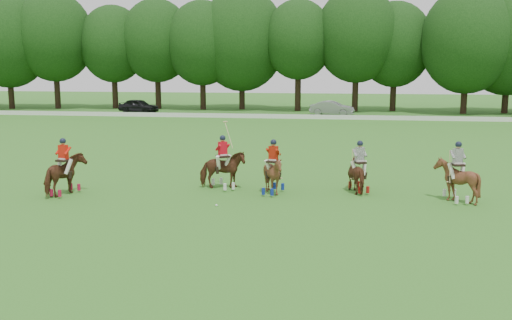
# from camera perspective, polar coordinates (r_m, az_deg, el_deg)

# --- Properties ---
(ground) EXTENTS (180.00, 180.00, 0.00)m
(ground) POSITION_cam_1_polar(r_m,az_deg,el_deg) (20.83, -6.08, -5.59)
(ground) COLOR #367220
(ground) RESTS_ON ground
(tree_line) EXTENTS (117.98, 14.32, 14.75)m
(tree_line) POSITION_cam_1_polar(r_m,az_deg,el_deg) (67.72, 4.53, 11.88)
(tree_line) COLOR black
(tree_line) RESTS_ON ground
(boundary_rail) EXTENTS (120.00, 0.10, 0.44)m
(boundary_rail) POSITION_cam_1_polar(r_m,az_deg,el_deg) (57.91, 3.45, 4.37)
(boundary_rail) COLOR white
(boundary_rail) RESTS_ON ground
(car_left) EXTENTS (4.91, 2.84, 1.57)m
(car_left) POSITION_cam_1_polar(r_m,az_deg,el_deg) (66.17, -11.66, 5.32)
(car_left) COLOR black
(car_left) RESTS_ON ground
(car_mid) EXTENTS (4.89, 2.37, 1.54)m
(car_mid) POSITION_cam_1_polar(r_m,az_deg,el_deg) (62.12, 7.61, 5.16)
(car_mid) COLOR gray
(car_mid) RESTS_ON ground
(polo_red_a) EXTENTS (1.31, 2.16, 2.40)m
(polo_red_a) POSITION_cam_1_polar(r_m,az_deg,el_deg) (25.13, -18.60, -1.37)
(polo_red_a) COLOR #482713
(polo_red_a) RESTS_ON ground
(polo_red_b) EXTENTS (2.18, 2.14, 2.91)m
(polo_red_b) POSITION_cam_1_polar(r_m,az_deg,el_deg) (25.06, -3.33, -0.96)
(polo_red_b) COLOR #482713
(polo_red_b) RESTS_ON ground
(polo_red_c) EXTENTS (1.66, 1.77, 2.33)m
(polo_red_c) POSITION_cam_1_polar(r_m,az_deg,el_deg) (24.00, 1.74, -1.46)
(polo_red_c) COLOR #482713
(polo_red_c) RESTS_ON ground
(polo_stripe_a) EXTENTS (1.39, 1.96, 2.23)m
(polo_stripe_a) POSITION_cam_1_polar(r_m,az_deg,el_deg) (24.74, 10.27, -1.38)
(polo_stripe_a) COLOR #482713
(polo_stripe_a) RESTS_ON ground
(polo_stripe_b) EXTENTS (1.68, 1.81, 2.42)m
(polo_stripe_b) POSITION_cam_1_polar(r_m,az_deg,el_deg) (24.05, 19.41, -1.87)
(polo_stripe_b) COLOR #482713
(polo_stripe_b) RESTS_ON ground
(polo_ball) EXTENTS (0.09, 0.09, 0.09)m
(polo_ball) POSITION_cam_1_polar(r_m,az_deg,el_deg) (22.12, -3.98, -4.54)
(polo_ball) COLOR white
(polo_ball) RESTS_ON ground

